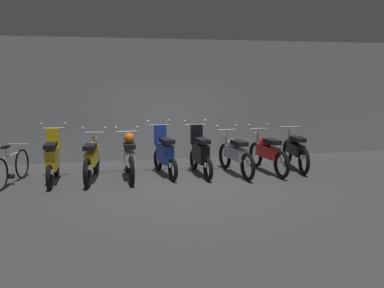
{
  "coord_description": "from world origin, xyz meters",
  "views": [
    {
      "loc": [
        -1.53,
        -8.23,
        2.26
      ],
      "look_at": [
        0.22,
        0.78,
        0.75
      ],
      "focal_mm": 36.75,
      "sensor_mm": 36.0,
      "label": 1
    }
  ],
  "objects_px": {
    "motorbike_slot_3": "(164,153)",
    "bicycle": "(12,168)",
    "motorbike_slot_7": "(295,150)",
    "motorbike_slot_5": "(235,154)",
    "motorbike_slot_2": "(129,155)",
    "motorbike_slot_0": "(53,159)",
    "motorbike_slot_6": "(267,152)",
    "motorbike_slot_4": "(200,153)",
    "motorbike_slot_1": "(92,158)"
  },
  "relations": [
    {
      "from": "motorbike_slot_3",
      "to": "bicycle",
      "type": "bearing_deg",
      "value": -176.7
    },
    {
      "from": "motorbike_slot_7",
      "to": "motorbike_slot_5",
      "type": "bearing_deg",
      "value": -170.32
    },
    {
      "from": "motorbike_slot_2",
      "to": "bicycle",
      "type": "relative_size",
      "value": 1.15
    },
    {
      "from": "motorbike_slot_0",
      "to": "bicycle",
      "type": "distance_m",
      "value": 0.87
    },
    {
      "from": "motorbike_slot_6",
      "to": "motorbike_slot_5",
      "type": "bearing_deg",
      "value": -177.17
    },
    {
      "from": "motorbike_slot_3",
      "to": "bicycle",
      "type": "height_order",
      "value": "motorbike_slot_3"
    },
    {
      "from": "motorbike_slot_6",
      "to": "motorbike_slot_7",
      "type": "relative_size",
      "value": 1.0
    },
    {
      "from": "motorbike_slot_2",
      "to": "motorbike_slot_6",
      "type": "xyz_separation_m",
      "value": [
        3.35,
        -0.08,
        -0.04
      ]
    },
    {
      "from": "motorbike_slot_2",
      "to": "motorbike_slot_6",
      "type": "bearing_deg",
      "value": -1.4
    },
    {
      "from": "motorbike_slot_0",
      "to": "motorbike_slot_4",
      "type": "bearing_deg",
      "value": 0.78
    },
    {
      "from": "motorbike_slot_3",
      "to": "motorbike_slot_6",
      "type": "height_order",
      "value": "motorbike_slot_3"
    },
    {
      "from": "motorbike_slot_0",
      "to": "motorbike_slot_1",
      "type": "height_order",
      "value": "motorbike_slot_0"
    },
    {
      "from": "motorbike_slot_7",
      "to": "bicycle",
      "type": "xyz_separation_m",
      "value": [
        -6.73,
        -0.25,
        -0.13
      ]
    },
    {
      "from": "motorbike_slot_1",
      "to": "motorbike_slot_5",
      "type": "distance_m",
      "value": 3.35
    },
    {
      "from": "motorbike_slot_3",
      "to": "motorbike_slot_7",
      "type": "distance_m",
      "value": 3.37
    },
    {
      "from": "motorbike_slot_1",
      "to": "bicycle",
      "type": "xyz_separation_m",
      "value": [
        -1.7,
        -0.07,
        -0.13
      ]
    },
    {
      "from": "motorbike_slot_2",
      "to": "motorbike_slot_5",
      "type": "bearing_deg",
      "value": -2.82
    },
    {
      "from": "motorbike_slot_1",
      "to": "motorbike_slot_0",
      "type": "bearing_deg",
      "value": -176.44
    },
    {
      "from": "motorbike_slot_5",
      "to": "motorbike_slot_4",
      "type": "bearing_deg",
      "value": 173.02
    },
    {
      "from": "motorbike_slot_3",
      "to": "motorbike_slot_4",
      "type": "height_order",
      "value": "same"
    },
    {
      "from": "motorbike_slot_5",
      "to": "motorbike_slot_6",
      "type": "bearing_deg",
      "value": 2.83
    },
    {
      "from": "motorbike_slot_1",
      "to": "motorbike_slot_2",
      "type": "relative_size",
      "value": 1.0
    },
    {
      "from": "motorbike_slot_1",
      "to": "motorbike_slot_4",
      "type": "xyz_separation_m",
      "value": [
        2.51,
        -0.01,
        0.04
      ]
    },
    {
      "from": "motorbike_slot_1",
      "to": "motorbike_slot_2",
      "type": "xyz_separation_m",
      "value": [
        0.84,
        0.01,
        0.04
      ]
    },
    {
      "from": "motorbike_slot_4",
      "to": "motorbike_slot_5",
      "type": "relative_size",
      "value": 0.86
    },
    {
      "from": "motorbike_slot_1",
      "to": "motorbike_slot_6",
      "type": "distance_m",
      "value": 4.19
    },
    {
      "from": "motorbike_slot_6",
      "to": "motorbike_slot_7",
      "type": "xyz_separation_m",
      "value": [
        0.85,
        0.25,
        -0.0
      ]
    },
    {
      "from": "motorbike_slot_3",
      "to": "motorbike_slot_4",
      "type": "relative_size",
      "value": 0.99
    },
    {
      "from": "motorbike_slot_3",
      "to": "motorbike_slot_4",
      "type": "bearing_deg",
      "value": -8.68
    },
    {
      "from": "motorbike_slot_1",
      "to": "motorbike_slot_7",
      "type": "xyz_separation_m",
      "value": [
        5.03,
        0.18,
        -0.0
      ]
    },
    {
      "from": "motorbike_slot_2",
      "to": "motorbike_slot_3",
      "type": "relative_size",
      "value": 1.17
    },
    {
      "from": "motorbike_slot_0",
      "to": "motorbike_slot_7",
      "type": "bearing_deg",
      "value": 2.24
    },
    {
      "from": "motorbike_slot_4",
      "to": "bicycle",
      "type": "distance_m",
      "value": 4.21
    },
    {
      "from": "motorbike_slot_7",
      "to": "motorbike_slot_0",
      "type": "bearing_deg",
      "value": -177.76
    },
    {
      "from": "motorbike_slot_4",
      "to": "bicycle",
      "type": "bearing_deg",
      "value": -179.11
    },
    {
      "from": "motorbike_slot_1",
      "to": "motorbike_slot_5",
      "type": "xyz_separation_m",
      "value": [
        3.35,
        -0.11,
        0.0
      ]
    },
    {
      "from": "motorbike_slot_5",
      "to": "motorbike_slot_3",
      "type": "bearing_deg",
      "value": 172.17
    },
    {
      "from": "motorbike_slot_3",
      "to": "motorbike_slot_5",
      "type": "height_order",
      "value": "motorbike_slot_3"
    },
    {
      "from": "motorbike_slot_3",
      "to": "motorbike_slot_4",
      "type": "distance_m",
      "value": 0.85
    },
    {
      "from": "bicycle",
      "to": "motorbike_slot_2",
      "type": "bearing_deg",
      "value": 1.95
    },
    {
      "from": "motorbike_slot_4",
      "to": "motorbike_slot_2",
      "type": "bearing_deg",
      "value": 179.28
    },
    {
      "from": "motorbike_slot_6",
      "to": "motorbike_slot_1",
      "type": "bearing_deg",
      "value": 179.07
    },
    {
      "from": "motorbike_slot_1",
      "to": "motorbike_slot_4",
      "type": "relative_size",
      "value": 1.16
    },
    {
      "from": "motorbike_slot_0",
      "to": "motorbike_slot_7",
      "type": "xyz_separation_m",
      "value": [
        5.88,
        0.23,
        -0.04
      ]
    },
    {
      "from": "motorbike_slot_2",
      "to": "motorbike_slot_3",
      "type": "xyz_separation_m",
      "value": [
        0.83,
        0.11,
        -0.0
      ]
    },
    {
      "from": "motorbike_slot_2",
      "to": "motorbike_slot_7",
      "type": "height_order",
      "value": "motorbike_slot_2"
    },
    {
      "from": "motorbike_slot_2",
      "to": "motorbike_slot_7",
      "type": "distance_m",
      "value": 4.2
    },
    {
      "from": "motorbike_slot_6",
      "to": "motorbike_slot_3",
      "type": "bearing_deg",
      "value": 175.69
    },
    {
      "from": "motorbike_slot_0",
      "to": "bicycle",
      "type": "bearing_deg",
      "value": -178.67
    },
    {
      "from": "bicycle",
      "to": "motorbike_slot_6",
      "type": "bearing_deg",
      "value": 0.04
    }
  ]
}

